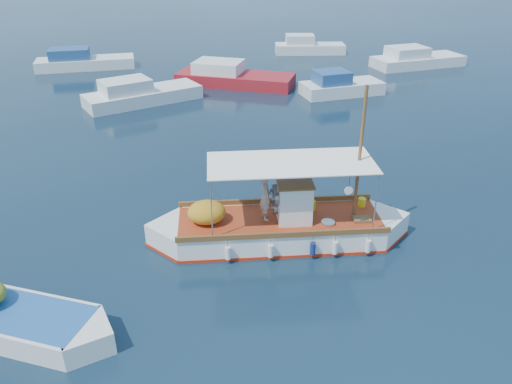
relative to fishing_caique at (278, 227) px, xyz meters
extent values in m
plane|color=black|center=(0.55, 0.11, -0.50)|extent=(160.00, 160.00, 0.00)
cube|color=white|center=(0.05, 0.00, -0.17)|extent=(6.93, 2.42, 1.01)
cube|color=white|center=(-3.39, 0.06, -0.17)|extent=(2.30, 2.30, 1.01)
cube|color=white|center=(3.49, -0.06, -0.17)|extent=(2.30, 2.30, 1.01)
cube|color=#AE2810|center=(0.05, 0.00, -0.48)|extent=(7.02, 2.49, 0.17)
cube|color=#9A3418|center=(0.05, 0.00, 0.31)|extent=(6.92, 2.24, 0.06)
cube|color=brown|center=(0.07, 1.16, 0.42)|extent=(6.98, 0.22, 0.18)
cube|color=brown|center=(0.03, -1.16, 0.42)|extent=(6.98, 0.22, 0.18)
cube|color=white|center=(0.51, -0.01, 1.02)|extent=(1.12, 1.21, 1.38)
cube|color=brown|center=(0.51, -0.01, 1.74)|extent=(1.22, 1.31, 0.06)
cylinder|color=slate|center=(-0.09, -0.29, 1.30)|extent=(0.21, 0.46, 0.46)
cylinder|color=slate|center=(-0.08, 0.30, 1.30)|extent=(0.21, 0.46, 0.46)
cylinder|color=slate|center=(-0.09, 0.00, 0.79)|extent=(0.21, 0.46, 0.46)
cylinder|color=brown|center=(2.62, -0.05, 2.63)|extent=(0.11, 0.11, 4.59)
cylinder|color=brown|center=(1.89, -0.03, 2.26)|extent=(1.65, 0.10, 0.07)
cylinder|color=silver|center=(-2.23, 1.05, 1.36)|extent=(0.04, 0.04, 2.07)
cylinder|color=silver|center=(-2.26, -0.97, 1.36)|extent=(0.04, 0.04, 2.07)
cylinder|color=silver|center=(3.01, 0.96, 1.36)|extent=(0.04, 0.04, 2.07)
cylinder|color=silver|center=(2.97, -1.06, 1.36)|extent=(0.04, 0.04, 2.07)
cube|color=white|center=(0.37, -0.01, 2.42)|extent=(5.46, 2.30, 0.04)
ellipsoid|color=#C48B1C|center=(-2.43, 0.04, 0.72)|extent=(1.31, 1.12, 0.77)
cube|color=yellow|center=(1.25, 0.48, 0.51)|extent=(0.23, 0.17, 0.37)
cylinder|color=yellow|center=(3.09, 0.59, 0.49)|extent=(0.28, 0.28, 0.31)
cube|color=brown|center=(2.80, -0.42, 0.39)|extent=(0.60, 0.42, 0.11)
cylinder|color=#B2B2B2|center=(1.60, -0.53, 0.39)|extent=(0.47, 0.47, 0.11)
cylinder|color=white|center=(2.05, -1.00, 1.83)|extent=(0.28, 0.03, 0.28)
cylinder|color=white|center=(-1.81, -1.25, -0.08)|extent=(0.19, 0.19, 0.44)
cylinder|color=navy|center=(0.95, -1.30, -0.08)|extent=(0.19, 0.19, 0.44)
cylinder|color=white|center=(2.78, -1.33, -0.08)|extent=(0.19, 0.19, 0.44)
imported|color=#9F9383|center=(-0.44, 0.07, 1.17)|extent=(0.47, 0.65, 1.65)
cube|color=white|center=(-7.73, -3.69, -0.25)|extent=(4.84, 3.33, 0.88)
cube|color=white|center=(-5.65, -4.54, -0.25)|extent=(1.63, 1.63, 0.88)
cube|color=#215498|center=(-7.73, -3.69, 0.17)|extent=(4.76, 3.15, 0.05)
cube|color=silver|center=(-6.14, 16.59, -0.20)|extent=(7.46, 5.40, 1.00)
cube|color=silver|center=(-7.09, 16.10, 0.70)|extent=(3.48, 3.12, 0.80)
cube|color=maroon|center=(-0.10, 20.05, -0.20)|extent=(8.55, 5.55, 1.00)
cube|color=silver|center=(-1.23, 20.49, 0.70)|extent=(3.88, 3.39, 0.80)
cube|color=silver|center=(6.73, 17.05, -0.20)|extent=(5.63, 3.23, 1.00)
cube|color=#264D80|center=(5.95, 16.89, 0.70)|extent=(2.45, 2.26, 0.80)
cube|color=silver|center=(14.77, 24.02, -0.20)|extent=(7.75, 4.20, 1.00)
cube|color=silver|center=(13.69, 23.77, 0.70)|extent=(3.36, 2.82, 0.80)
cube|color=silver|center=(-11.49, 26.11, -0.20)|extent=(7.64, 3.27, 1.00)
cube|color=#264D80|center=(-12.59, 25.97, 0.70)|extent=(3.20, 2.33, 0.80)
cube|color=silver|center=(7.16, 29.71, -0.20)|extent=(6.20, 2.47, 1.00)
cube|color=silver|center=(6.25, 29.78, 0.70)|extent=(2.55, 1.88, 0.80)
camera|label=1|loc=(-2.30, -14.53, 9.03)|focal=35.00mm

